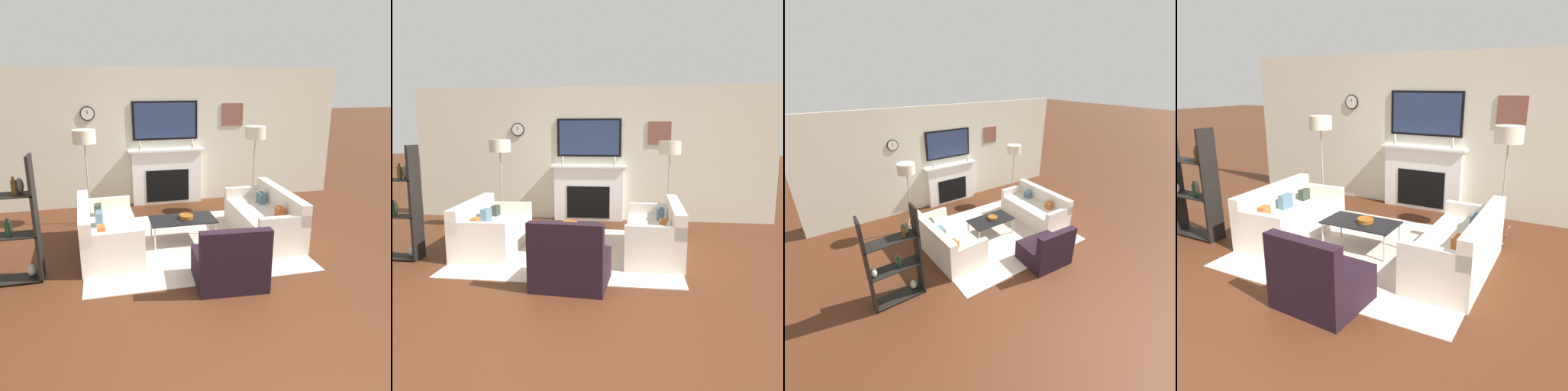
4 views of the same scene
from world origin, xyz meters
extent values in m
plane|color=#492513|center=(0.00, 0.00, 0.00)|extent=(60.00, 60.00, 0.00)
cube|color=silver|center=(0.00, 4.89, 1.35)|extent=(7.39, 0.07, 2.70)
cube|color=white|center=(0.00, 4.77, 0.54)|extent=(1.41, 0.16, 1.09)
cube|color=black|center=(0.00, 4.69, 0.39)|extent=(0.87, 0.01, 0.65)
cube|color=white|center=(0.00, 4.75, 1.11)|extent=(1.53, 0.22, 0.04)
cylinder|color=#B2AD9E|center=(-0.53, 4.72, 1.18)|extent=(0.04, 0.04, 0.10)
cylinder|color=white|center=(-0.53, 4.72, 1.27)|extent=(0.03, 0.03, 0.09)
cylinder|color=#B2AD9E|center=(0.53, 4.72, 1.18)|extent=(0.04, 0.04, 0.10)
cylinder|color=white|center=(0.53, 4.72, 1.27)|extent=(0.03, 0.03, 0.09)
cube|color=black|center=(0.00, 4.84, 1.69)|extent=(1.31, 0.04, 0.76)
cube|color=navy|center=(0.00, 4.82, 1.69)|extent=(1.22, 0.01, 0.69)
cylinder|color=black|center=(-1.48, 4.84, 1.85)|extent=(0.27, 0.02, 0.27)
cylinder|color=silver|center=(-1.48, 4.83, 1.85)|extent=(0.23, 0.00, 0.23)
cube|color=black|center=(-1.48, 4.82, 1.88)|extent=(0.01, 0.00, 0.06)
cube|color=brown|center=(1.40, 4.84, 1.78)|extent=(0.45, 0.02, 0.45)
cube|color=beige|center=(0.00, 2.65, 0.01)|extent=(3.14, 2.67, 0.01)
cube|color=beige|center=(-1.22, 2.65, 0.20)|extent=(0.92, 1.69, 0.41)
cube|color=beige|center=(-1.55, 2.63, 0.58)|extent=(0.25, 1.65, 0.33)
cube|color=beige|center=(-1.27, 3.43, 0.50)|extent=(0.83, 0.15, 0.18)
cube|color=silver|center=(-1.18, 1.88, 0.50)|extent=(0.83, 0.15, 0.18)
cube|color=#2B352B|center=(-1.37, 3.13, 0.49)|extent=(0.11, 0.18, 0.17)
cube|color=slate|center=(-1.35, 2.65, 0.51)|extent=(0.11, 0.22, 0.21)
cube|color=#C05627|center=(-1.32, 2.16, 0.50)|extent=(0.12, 0.18, 0.17)
cube|color=beige|center=(1.22, 2.65, 0.22)|extent=(0.80, 1.72, 0.43)
cube|color=beige|center=(1.53, 2.65, 0.60)|extent=(0.18, 1.71, 0.33)
cube|color=silver|center=(1.21, 1.85, 0.52)|extent=(0.78, 0.11, 0.18)
cube|color=beige|center=(1.23, 3.46, 0.52)|extent=(0.78, 0.11, 0.18)
cube|color=#AE5424|center=(1.33, 2.27, 0.52)|extent=(0.12, 0.18, 0.17)
cube|color=#486577|center=(1.34, 3.03, 0.53)|extent=(0.11, 0.19, 0.19)
cube|color=black|center=(0.22, 1.34, 0.20)|extent=(0.90, 0.78, 0.39)
cube|color=black|center=(0.20, 1.05, 0.60)|extent=(0.86, 0.20, 0.42)
cube|color=black|center=(-0.10, 2.69, 0.38)|extent=(1.01, 0.55, 0.02)
cylinder|color=#B7B7BC|center=(-0.56, 2.45, 0.19)|extent=(0.02, 0.02, 0.38)
cylinder|color=#B7B7BC|center=(0.37, 2.45, 0.19)|extent=(0.02, 0.02, 0.38)
cylinder|color=#B7B7BC|center=(-0.56, 2.92, 0.19)|extent=(0.02, 0.02, 0.38)
cylinder|color=#B7B7BC|center=(0.37, 2.92, 0.19)|extent=(0.02, 0.02, 0.38)
cylinder|color=brown|center=(-0.04, 2.70, 0.42)|extent=(0.22, 0.22, 0.05)
torus|color=#914E14|center=(-0.04, 2.70, 0.44)|extent=(0.23, 0.23, 0.02)
cylinder|color=#9E998E|center=(-1.42, 3.90, 0.13)|extent=(0.09, 0.23, 0.27)
cylinder|color=#9E998E|center=(-1.61, 3.94, 0.13)|extent=(0.17, 0.19, 0.27)
cylinder|color=#9E998E|center=(-1.55, 3.76, 0.13)|extent=(0.23, 0.07, 0.27)
cylinder|color=#9E998E|center=(-1.53, 3.87, 0.85)|extent=(0.02, 0.02, 1.18)
cylinder|color=beige|center=(-1.53, 3.87, 1.55)|extent=(0.39, 0.39, 0.23)
cylinder|color=#9E998E|center=(1.63, 3.90, 0.13)|extent=(0.09, 0.23, 0.27)
cylinder|color=#9E998E|center=(1.45, 3.94, 0.13)|extent=(0.17, 0.19, 0.27)
cylinder|color=#9E998E|center=(1.50, 3.76, 0.13)|extent=(0.23, 0.07, 0.27)
cylinder|color=#9E998E|center=(1.53, 3.87, 0.83)|extent=(0.02, 0.02, 1.16)
cylinder|color=beige|center=(1.53, 3.87, 1.53)|extent=(0.38, 0.38, 0.23)
cube|color=black|center=(-2.08, 1.98, 0.81)|extent=(0.04, 0.28, 1.61)
cube|color=black|center=(-2.48, 1.98, 0.03)|extent=(0.83, 0.28, 0.02)
cube|color=black|center=(-2.48, 1.98, 0.62)|extent=(0.83, 0.28, 0.01)
ellipsoid|color=silver|center=(-2.21, 2.02, 0.11)|extent=(0.12, 0.12, 0.15)
ellipsoid|color=gray|center=(-2.41, 1.99, 0.74)|extent=(0.09, 0.09, 0.22)
cylinder|color=brown|center=(-2.28, 1.96, 1.23)|extent=(0.06, 0.06, 0.18)
cylinder|color=brown|center=(-2.28, 1.96, 1.34)|extent=(0.03, 0.03, 0.04)
ellipsoid|color=slate|center=(-2.22, 2.02, 1.24)|extent=(0.10, 0.10, 0.19)
cylinder|color=#194223|center=(-2.41, 1.96, 0.72)|extent=(0.06, 0.06, 0.18)
cylinder|color=#194223|center=(-2.41, 1.96, 0.83)|extent=(0.03, 0.03, 0.04)
camera|label=1|loc=(-1.18, -2.76, 2.44)|focal=35.00mm
camera|label=2|loc=(0.94, -2.89, 1.76)|focal=35.00mm
camera|label=3|loc=(-3.17, -1.48, 3.38)|focal=24.00mm
camera|label=4|loc=(2.27, -1.51, 2.17)|focal=35.00mm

